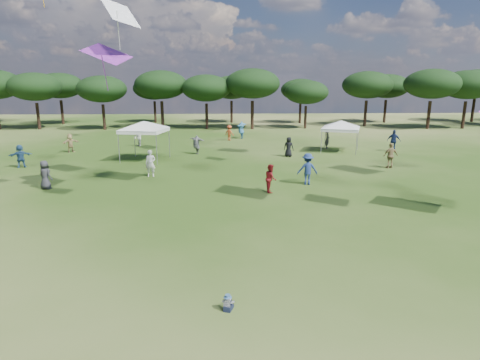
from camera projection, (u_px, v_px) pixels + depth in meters
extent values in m
cylinder|color=black|center=(38.00, 116.00, 50.77)|extent=(0.38, 0.38, 3.32)
ellipsoid|color=black|center=(35.00, 87.00, 49.90)|extent=(6.44, 6.44, 3.47)
cylinder|color=black|center=(104.00, 117.00, 50.48)|extent=(0.36, 0.36, 3.14)
ellipsoid|color=black|center=(102.00, 89.00, 49.66)|extent=(6.11, 6.11, 3.29)
cylinder|color=black|center=(162.00, 115.00, 52.24)|extent=(0.40, 0.40, 3.46)
ellipsoid|color=black|center=(161.00, 85.00, 51.33)|extent=(6.73, 6.73, 3.63)
cylinder|color=black|center=(207.00, 116.00, 51.39)|extent=(0.37, 0.37, 3.21)
ellipsoid|color=black|center=(206.00, 88.00, 50.55)|extent=(6.24, 6.24, 3.36)
cylinder|color=black|center=(252.00, 115.00, 51.17)|extent=(0.41, 0.41, 3.56)
ellipsoid|color=black|center=(253.00, 84.00, 50.25)|extent=(6.91, 6.91, 3.73)
cylinder|color=black|center=(305.00, 117.00, 51.90)|extent=(0.33, 0.33, 2.88)
ellipsoid|color=black|center=(306.00, 92.00, 51.14)|extent=(5.60, 5.60, 3.02)
cylinder|color=black|center=(365.00, 113.00, 54.62)|extent=(0.39, 0.39, 3.44)
ellipsoid|color=black|center=(367.00, 85.00, 53.73)|extent=(6.69, 6.69, 3.60)
cylinder|color=black|center=(429.00, 115.00, 51.12)|extent=(0.40, 0.40, 3.53)
ellipsoid|color=black|center=(432.00, 84.00, 50.20)|extent=(6.86, 6.86, 3.70)
cylinder|color=black|center=(464.00, 115.00, 51.75)|extent=(0.40, 0.40, 3.47)
ellipsoid|color=black|center=(468.00, 85.00, 50.84)|extent=(6.74, 6.74, 3.63)
cylinder|color=black|center=(62.00, 112.00, 57.14)|extent=(0.39, 0.39, 3.37)
ellipsoid|color=black|center=(59.00, 86.00, 56.27)|extent=(6.54, 6.54, 3.53)
cylinder|color=black|center=(155.00, 112.00, 59.46)|extent=(0.36, 0.36, 3.11)
ellipsoid|color=black|center=(154.00, 88.00, 58.65)|extent=(6.05, 6.05, 3.26)
cylinder|color=black|center=(232.00, 112.00, 59.20)|extent=(0.37, 0.37, 3.20)
ellipsoid|color=black|center=(231.00, 87.00, 58.37)|extent=(6.21, 6.21, 3.35)
cylinder|color=black|center=(300.00, 113.00, 58.54)|extent=(0.34, 0.34, 2.99)
ellipsoid|color=black|center=(301.00, 90.00, 57.76)|extent=(5.81, 5.81, 3.13)
cylinder|color=black|center=(385.00, 111.00, 59.48)|extent=(0.38, 0.38, 3.31)
ellipsoid|color=black|center=(387.00, 86.00, 58.62)|extent=(6.43, 6.43, 3.47)
cylinder|color=black|center=(473.00, 110.00, 60.44)|extent=(0.42, 0.42, 3.64)
ellipsoid|color=black|center=(477.00, 82.00, 59.49)|extent=(7.06, 7.06, 3.81)
cylinder|color=gray|center=(119.00, 148.00, 29.41)|extent=(0.06, 0.06, 2.34)
cylinder|color=gray|center=(157.00, 149.00, 28.99)|extent=(0.06, 0.06, 2.34)
cylinder|color=gray|center=(135.00, 142.00, 32.19)|extent=(0.06, 0.06, 2.34)
cylinder|color=gray|center=(169.00, 143.00, 31.77)|extent=(0.06, 0.06, 2.34)
cube|color=white|center=(144.00, 131.00, 30.32)|extent=(3.59, 3.59, 0.25)
pyramid|color=white|center=(144.00, 121.00, 30.15)|extent=(6.10, 6.10, 0.60)
cylinder|color=gray|center=(321.00, 141.00, 33.68)|extent=(0.06, 0.06, 2.00)
cylinder|color=gray|center=(356.00, 143.00, 32.82)|extent=(0.06, 0.06, 2.00)
cylinder|color=gray|center=(325.00, 137.00, 36.31)|extent=(0.06, 0.06, 2.00)
cylinder|color=gray|center=(358.00, 139.00, 35.45)|extent=(0.06, 0.06, 2.00)
cube|color=white|center=(341.00, 129.00, 34.34)|extent=(3.89, 3.89, 0.25)
pyramid|color=white|center=(341.00, 120.00, 34.17)|extent=(5.73, 5.73, 0.60)
cube|color=#161D32|center=(228.00, 308.00, 10.50)|extent=(0.25, 0.25, 0.15)
cube|color=#161D32|center=(227.00, 306.00, 10.66)|extent=(0.13, 0.19, 0.08)
cube|color=#161D32|center=(232.00, 307.00, 10.63)|extent=(0.13, 0.19, 0.08)
cube|color=white|center=(228.00, 303.00, 10.47)|extent=(0.22, 0.19, 0.19)
cylinder|color=white|center=(224.00, 301.00, 10.55)|extent=(0.12, 0.20, 0.12)
cylinder|color=white|center=(233.00, 302.00, 10.48)|extent=(0.12, 0.20, 0.12)
sphere|color=#E0B293|center=(228.00, 298.00, 10.43)|extent=(0.13, 0.13, 0.13)
cone|color=teal|center=(228.00, 297.00, 10.43)|extent=(0.22, 0.22, 0.02)
cylinder|color=teal|center=(228.00, 296.00, 10.42)|extent=(0.15, 0.15, 0.06)
imported|color=navy|center=(307.00, 169.00, 23.36)|extent=(1.20, 0.70, 1.84)
imported|color=navy|center=(20.00, 156.00, 28.05)|extent=(1.58, 1.09, 1.64)
imported|color=#343338|center=(327.00, 139.00, 36.28)|extent=(0.59, 0.71, 1.66)
imported|color=#4D4E52|center=(196.00, 145.00, 33.35)|extent=(1.63, 1.82, 1.57)
imported|color=#2B2C30|center=(45.00, 175.00, 22.36)|extent=(0.94, 0.81, 1.62)
imported|color=#AB1C22|center=(271.00, 178.00, 21.72)|extent=(0.59, 0.76, 1.55)
imported|color=olive|center=(391.00, 156.00, 27.80)|extent=(1.08, 0.56, 1.77)
imported|color=#9F8656|center=(70.00, 143.00, 34.23)|extent=(1.37, 1.38, 1.59)
imported|color=black|center=(289.00, 147.00, 32.12)|extent=(0.92, 0.79, 1.60)
imported|color=#AA411C|center=(229.00, 133.00, 41.24)|extent=(1.16, 1.08, 1.57)
imported|color=#15224C|center=(394.00, 141.00, 34.56)|extent=(1.19, 0.91, 1.87)
imported|color=silver|center=(151.00, 163.00, 25.33)|extent=(0.65, 0.45, 1.70)
imported|color=silver|center=(138.00, 138.00, 37.34)|extent=(0.94, 0.99, 1.62)
imported|color=#2B5B81|center=(241.00, 130.00, 42.57)|extent=(1.56, 2.32, 1.85)
plane|color=purple|center=(107.00, 54.00, 19.18)|extent=(2.49, 2.22, 1.30)
plane|color=white|center=(120.00, 13.00, 18.72)|extent=(2.24, 2.53, 1.52)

